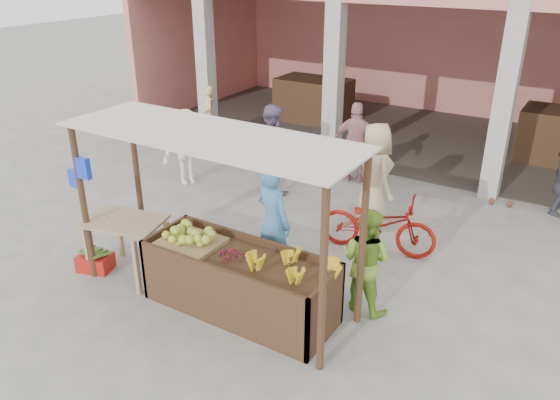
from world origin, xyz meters
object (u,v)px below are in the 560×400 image
Objects in this scene: motorcycle at (378,223)px; red_crate at (95,262)px; vendor_blue at (273,219)px; vendor_green at (366,258)px; fruit_stall at (240,284)px; side_table at (125,229)px.

red_crate is at bearing 118.83° from motorcycle.
vendor_blue reaches higher than vendor_green.
motorcycle is at bearing -105.57° from vendor_blue.
fruit_stall is 1.67× the size of vendor_green.
red_crate is at bearing -172.68° from fruit_stall.
motorcycle is at bearing 69.10° from fruit_stall.
motorcycle is at bearing -67.03° from vendor_green.
side_table is at bearing 49.16° from vendor_blue.
red_crate is 0.25× the size of motorcycle.
motorcycle reaches higher than side_table.
side_table is 0.85m from red_crate.
red_crate is 4.42m from motorcycle.
red_crate is 4.10m from vendor_green.
vendor_green reaches higher than red_crate.
vendor_blue is (2.39, 1.28, 0.82)m from red_crate.
fruit_stall is 2.51m from red_crate.
fruit_stall is at bearing -10.26° from side_table.
fruit_stall is at bearing 148.77° from motorcycle.
vendor_blue is 1.47m from vendor_green.
motorcycle is (3.41, 2.78, 0.38)m from red_crate.
side_table is 0.67× the size of vendor_blue.
side_table is 0.81× the size of vendor_green.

